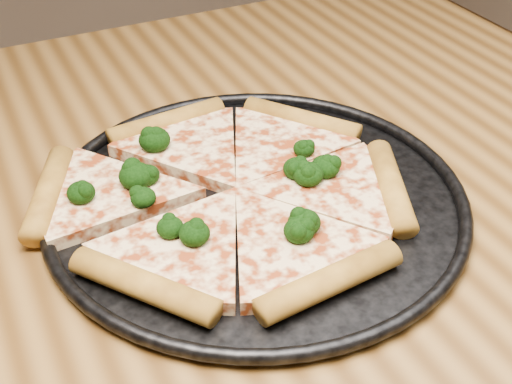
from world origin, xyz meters
name	(u,v)px	position (x,y,z in m)	size (l,w,h in m)	color
dining_table	(175,274)	(0.00, 0.00, 0.66)	(1.20, 0.90, 0.75)	brown
pizza_pan	(256,199)	(0.08, -0.04, 0.76)	(0.41, 0.41, 0.02)	black
pizza	(231,189)	(0.06, -0.02, 0.77)	(0.38, 0.34, 0.03)	#FFD99C
broccoli_florets	(218,184)	(0.04, -0.03, 0.78)	(0.26, 0.23, 0.02)	black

